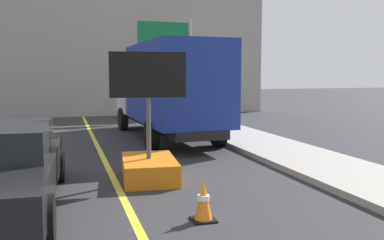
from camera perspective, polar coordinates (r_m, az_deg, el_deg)
name	(u,v)px	position (r m, az deg, el deg)	size (l,w,h in m)	color
arrow_board_trailer	(149,157)	(8.97, -5.91, -5.05)	(1.60, 1.91, 2.70)	orange
box_truck	(167,88)	(14.45, -3.43, 4.37)	(2.61, 7.62, 3.22)	black
highway_guide_sign	(175,50)	(21.10, -2.31, 9.47)	(2.78, 0.34, 5.00)	gray
far_building_block	(116,54)	(26.69, -10.34, 8.86)	(16.30, 7.32, 7.00)	gray
traffic_cone_mid_lane	(203,201)	(6.49, 1.56, -11.00)	(0.36, 0.36, 0.63)	black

